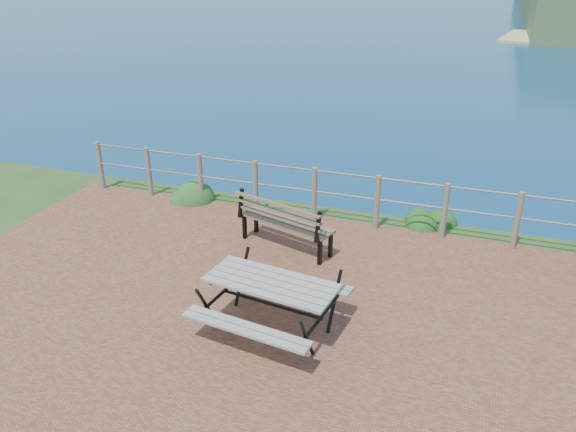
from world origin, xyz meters
name	(u,v)px	position (x,y,z in m)	size (l,w,h in m)	color
ground	(241,321)	(0.00, 0.00, 0.00)	(10.00, 7.00, 0.12)	brown
safety_railing	(314,191)	(0.00, 3.35, 0.57)	(9.40, 0.10, 1.00)	#6B5B4C
picnic_table	(271,300)	(0.46, -0.03, 0.45)	(1.74, 1.44, 0.70)	gray
park_bench	(286,215)	(-0.11, 2.14, 0.62)	(1.71, 0.88, 0.94)	brown
shrub_lip_west	(195,197)	(-2.59, 3.60, 0.00)	(0.83, 0.83, 0.60)	#1F5423
shrub_lip_east	(429,224)	(2.04, 3.85, 0.00)	(0.68, 0.68, 0.39)	#194A16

